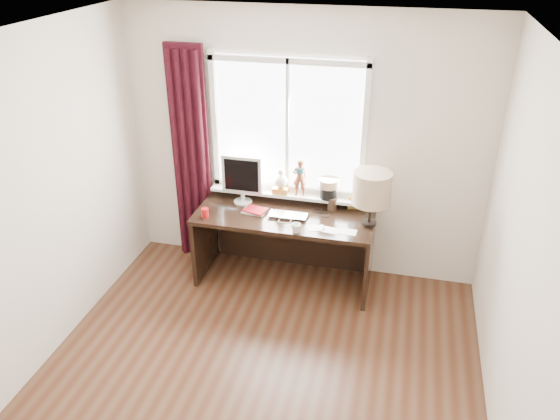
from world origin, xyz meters
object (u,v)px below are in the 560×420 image
(desk, at_px, (286,232))
(monitor, at_px, (242,177))
(laptop, at_px, (288,216))
(mug, at_px, (296,228))
(red_cup, at_px, (205,213))
(table_lamp, at_px, (372,189))

(desk, distance_m, monitor, 0.70)
(laptop, xyz_separation_m, desk, (-0.05, 0.13, -0.26))
(laptop, height_order, mug, mug)
(red_cup, xyz_separation_m, table_lamp, (1.52, 0.22, 0.32))
(laptop, distance_m, table_lamp, 0.83)
(mug, bearing_deg, desk, 114.14)
(red_cup, bearing_deg, laptop, 13.66)
(red_cup, relative_size, monitor, 0.18)
(red_cup, bearing_deg, table_lamp, 8.23)
(laptop, relative_size, desk, 0.22)
(laptop, height_order, desk, laptop)
(red_cup, distance_m, desk, 0.83)
(mug, distance_m, red_cup, 0.90)
(red_cup, bearing_deg, desk, 23.87)
(desk, bearing_deg, red_cup, -156.13)
(desk, xyz_separation_m, monitor, (-0.46, 0.06, 0.52))
(desk, bearing_deg, table_lamp, -6.95)
(table_lamp, bearing_deg, laptop, -177.42)
(mug, bearing_deg, laptop, 116.29)
(mug, xyz_separation_m, monitor, (-0.64, 0.46, 0.23))
(laptop, relative_size, mug, 4.12)
(red_cup, bearing_deg, monitor, 55.91)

